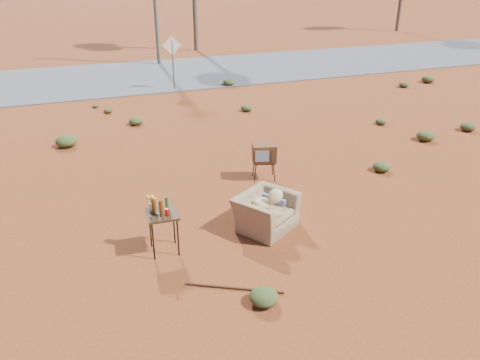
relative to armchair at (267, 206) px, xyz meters
name	(u,v)px	position (x,y,z in m)	size (l,w,h in m)	color
ground	(242,239)	(-0.65, -0.31, -0.46)	(140.00, 140.00, 0.00)	brown
highway	(128,77)	(-0.65, 14.69, -0.44)	(140.00, 7.00, 0.04)	#565659
armchair	(267,206)	(0.00, 0.00, 0.00)	(1.44, 1.40, 0.98)	olive
tv_unit	(264,153)	(0.84, 2.13, 0.22)	(0.67, 0.59, 0.91)	black
side_table	(160,211)	(-2.17, -0.14, 0.36)	(0.59, 0.59, 1.11)	#3B2915
rusty_bar	(234,288)	(-1.32, -1.68, -0.44)	(0.04, 0.04, 1.63)	#522C16
road_sign	(172,53)	(0.85, 11.69, 1.04)	(0.78, 0.06, 2.19)	brown
scrub_patch	(155,158)	(-1.48, 4.10, -0.32)	(17.49, 8.07, 0.33)	#3E4B20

